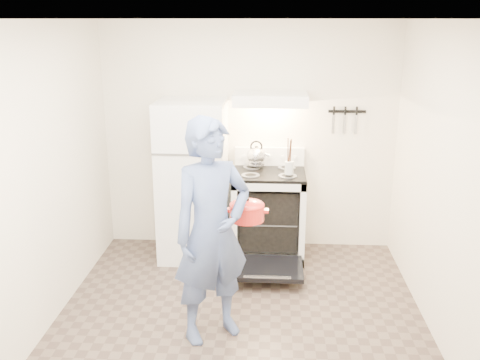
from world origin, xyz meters
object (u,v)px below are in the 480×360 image
at_px(person, 212,232).
at_px(dutch_oven, 247,213).
at_px(tea_kettle, 256,155).
at_px(stove_body, 268,215).
at_px(refrigerator, 193,180).

distance_m(person, dutch_oven, 0.38).
bearing_deg(tea_kettle, person, -99.54).
height_order(stove_body, person, person).
distance_m(stove_body, dutch_oven, 1.41).
bearing_deg(stove_body, tea_kettle, 133.25).
bearing_deg(tea_kettle, refrigerator, -165.20).
relative_size(stove_body, person, 0.51).
bearing_deg(refrigerator, dutch_oven, -63.54).
bearing_deg(tea_kettle, dutch_oven, -91.18).
xyz_separation_m(stove_body, dutch_oven, (-0.17, -1.31, 0.51)).
bearing_deg(refrigerator, stove_body, 1.77).
bearing_deg(person, dutch_oven, 11.70).
height_order(refrigerator, tea_kettle, refrigerator).
bearing_deg(person, refrigerator, 69.46).
xyz_separation_m(tea_kettle, dutch_oven, (-0.03, -1.46, -0.13)).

